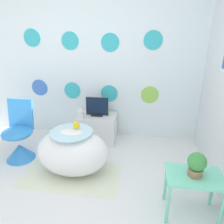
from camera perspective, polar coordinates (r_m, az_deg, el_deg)
wall_back_dotted at (r=3.44m, az=-5.42°, el=14.49°), size 4.34×0.05×2.60m
rug at (r=2.85m, az=-10.72°, el=-15.83°), size 1.20×0.65×0.01m
bathtub at (r=2.74m, az=-10.19°, el=-10.13°), size 0.88×0.61×0.58m
rubber_duck at (r=2.62m, az=-9.31°, el=-3.33°), size 0.08×0.09×0.10m
chair at (r=3.24m, az=-23.11°, el=-7.02°), size 0.41×0.41×0.81m
tv_cabinet at (r=3.47m, az=-3.78°, el=-4.13°), size 0.57×0.42×0.42m
tv at (r=3.34m, az=-3.91°, el=1.15°), size 0.35×0.12×0.29m
vase at (r=3.29m, az=-8.21°, el=-0.58°), size 0.10×0.10×0.15m
side_table at (r=2.24m, az=20.54°, el=-16.77°), size 0.51×0.35×0.45m
potted_plant_left at (r=2.13m, az=21.24°, el=-12.51°), size 0.17×0.17×0.23m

